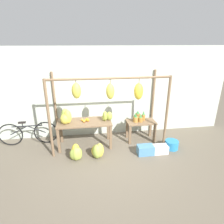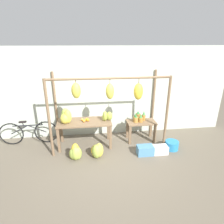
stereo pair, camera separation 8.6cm
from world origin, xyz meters
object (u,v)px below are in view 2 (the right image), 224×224
Objects in this scene: banana_pile_ground_left at (76,153)px; fruit_crate_purple at (160,150)px; pineapple_cluster at (139,117)px; papaya_pile at (107,116)px; blue_bucket at (172,145)px; parked_bicycle at (29,132)px; fruit_crate_white at (145,150)px; orange_pile at (86,120)px; banana_pile_on_table at (66,117)px; banana_pile_ground_right at (97,151)px.

banana_pile_ground_left is 2.30m from fruit_crate_purple.
pineapple_cluster is 1.22× the size of papaya_pile.
blue_bucket is 0.45m from fruit_crate_purple.
parked_bicycle reaches higher than blue_bucket.
papaya_pile reaches higher than fruit_crate_white.
orange_pile is 1.79m from parked_bicycle.
banana_pile_on_table is at bearing 162.34° from fruit_crate_white.
fruit_crate_purple is at bearing -64.25° from pineapple_cluster.
orange_pile reaches higher than fruit_crate_purple.
orange_pile is 0.72× the size of papaya_pile.
orange_pile reaches higher than fruit_crate_white.
blue_bucket is 2.05m from papaya_pile.
fruit_crate_white is (1.58, -0.71, -0.68)m from orange_pile.
fruit_crate_purple is at bearing -14.93° from banana_pile_on_table.
pineapple_cluster is 1.24m from blue_bucket.
fruit_crate_purple is at bearing -0.41° from banana_pile_ground_left.
pineapple_cluster is at bearing 24.27° from banana_pile_ground_left.
blue_bucket is at bearing 11.58° from fruit_crate_white.
fruit_crate_white is (1.31, -0.03, -0.06)m from banana_pile_ground_right.
blue_bucket is 0.22× the size of parked_bicycle.
banana_pile_ground_left reaches higher than blue_bucket.
pineapple_cluster is 0.91× the size of banana_pile_ground_left.
banana_pile_ground_right is 1.08× the size of blue_bucket.
banana_pile_ground_left is 1.33× the size of papaya_pile.
blue_bucket is at bearing -9.65° from banana_pile_on_table.
fruit_crate_purple is (-0.41, -0.18, -0.01)m from blue_bucket.
banana_pile_ground_left is (0.25, -0.66, -0.76)m from banana_pile_on_table.
papaya_pile reaches higher than fruit_crate_purple.
papaya_pile is at bearing -7.93° from parked_bicycle.
orange_pile is 0.60× the size of fruit_crate_purple.
orange_pile is at bearing 4.17° from banana_pile_on_table.
banana_pile_on_table is 0.56m from orange_pile.
banana_pile_ground_right is 0.24× the size of parked_bicycle.
pineapple_cluster is 0.91× the size of fruit_crate_white.
banana_pile_ground_right is at bearing 1.84° from banana_pile_ground_left.
fruit_crate_purple is (3.71, -1.02, -0.25)m from parked_bicycle.
banana_pile_on_table is at bearing 170.35° from blue_bucket.
orange_pile is 2.24m from fruit_crate_purple.
orange_pile is at bearing 67.32° from banana_pile_ground_left.
banana_pile_ground_left is at bearing 179.61° from fruit_crate_white.
fruit_crate_white is at bearing -17.66° from banana_pile_on_table.
fruit_crate_white is at bearing -1.36° from banana_pile_ground_right.
papaya_pile is (2.31, -0.32, 0.53)m from parked_bicycle.
parked_bicycle is 2.39m from papaya_pile.
banana_pile_ground_left is (-1.88, -0.85, -0.55)m from pineapple_cluster.
pineapple_cluster is at bearing 115.75° from fruit_crate_purple.
banana_pile_on_table reaches higher than pineapple_cluster.
banana_pile_on_table is at bearing -174.99° from pineapple_cluster.
parked_bicycle is (-1.71, 0.30, -0.45)m from orange_pile.
papaya_pile is (1.13, 0.02, -0.06)m from banana_pile_on_table.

